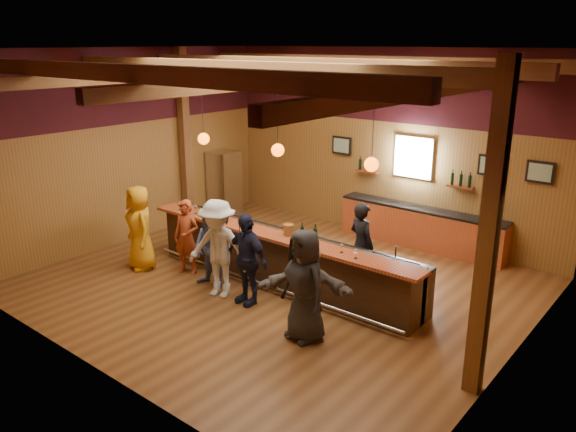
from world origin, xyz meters
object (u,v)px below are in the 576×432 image
(customer_redvest, at_px, (187,237))
(customer_navy, at_px, (246,259))
(customer_brown, at_px, (306,289))
(customer_white, at_px, (218,249))
(ice_bucket, at_px, (289,230))
(back_bar_cabinet, at_px, (420,227))
(bartender, at_px, (361,245))
(customer_orange, at_px, (140,228))
(customer_dark, at_px, (304,285))
(bottle_a, at_px, (302,233))
(customer_denim, at_px, (211,249))
(stainless_fridge, at_px, (224,184))
(bar_counter, at_px, (284,258))

(customer_redvest, bearing_deg, customer_navy, -22.80)
(customer_brown, bearing_deg, customer_navy, 140.82)
(customer_white, distance_m, ice_bucket, 1.37)
(back_bar_cabinet, bearing_deg, customer_redvest, -124.34)
(back_bar_cabinet, xyz_separation_m, bartender, (0.07, -2.71, 0.37))
(back_bar_cabinet, distance_m, ice_bucket, 3.94)
(customer_orange, bearing_deg, ice_bucket, 38.92)
(customer_dark, bearing_deg, bottle_a, 142.51)
(customer_dark, xyz_separation_m, bottle_a, (-1.05, 1.29, 0.31))
(customer_dark, relative_size, bottle_a, 5.84)
(customer_denim, bearing_deg, ice_bucket, 30.99)
(customer_white, xyz_separation_m, bartender, (1.81, 2.10, -0.10))
(back_bar_cabinet, xyz_separation_m, customer_dark, (0.47, -5.07, 0.45))
(stainless_fridge, bearing_deg, bottle_a, -29.33)
(back_bar_cabinet, relative_size, customer_denim, 2.55)
(back_bar_cabinet, distance_m, customer_denim, 5.11)
(customer_dark, bearing_deg, stainless_fridge, 159.18)
(customer_orange, bearing_deg, stainless_fridge, 128.01)
(bar_counter, xyz_separation_m, customer_brown, (1.66, -1.46, 0.32))
(back_bar_cabinet, distance_m, customer_orange, 6.33)
(ice_bucket, bearing_deg, customer_denim, -144.98)
(stainless_fridge, xyz_separation_m, customer_denim, (3.16, -3.51, -0.11))
(customer_navy, xyz_separation_m, ice_bucket, (0.23, 0.93, 0.36))
(customer_navy, bearing_deg, ice_bucket, 81.22)
(customer_orange, xyz_separation_m, bartender, (4.07, 2.17, -0.06))
(back_bar_cabinet, distance_m, customer_brown, 5.06)
(back_bar_cabinet, distance_m, stainless_fridge, 5.43)
(customer_navy, relative_size, ice_bucket, 7.95)
(bartender, bearing_deg, customer_brown, 117.19)
(bottle_a, bearing_deg, customer_white, -138.34)
(customer_navy, height_order, bottle_a, customer_navy)
(back_bar_cabinet, relative_size, stainless_fridge, 2.22)
(customer_denim, bearing_deg, bottle_a, 24.64)
(customer_redvest, distance_m, customer_dark, 3.57)
(customer_redvest, bearing_deg, stainless_fridge, 108.66)
(customer_white, distance_m, bartender, 2.77)
(back_bar_cabinet, xyz_separation_m, customer_denim, (-2.14, -4.63, 0.31))
(customer_redvest, relative_size, bartender, 0.93)
(customer_orange, height_order, customer_white, customer_white)
(back_bar_cabinet, relative_size, customer_dark, 2.15)
(back_bar_cabinet, distance_m, customer_white, 5.14)
(customer_dark, bearing_deg, customer_navy, -179.43)
(customer_dark, xyz_separation_m, ice_bucket, (-1.38, 1.30, 0.29))
(customer_denim, xyz_separation_m, bottle_a, (1.56, 0.85, 0.45))
(stainless_fridge, bearing_deg, customer_brown, -34.08)
(customer_denim, distance_m, bottle_a, 1.84)
(customer_white, relative_size, customer_brown, 1.12)
(customer_navy, height_order, customer_brown, customer_navy)
(customer_denim, relative_size, customer_dark, 0.85)
(customer_dark, bearing_deg, bartender, 113.29)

